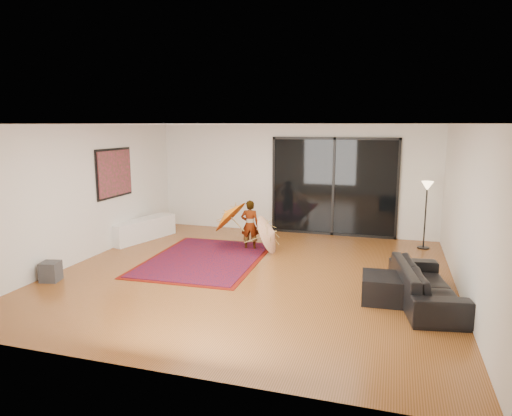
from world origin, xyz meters
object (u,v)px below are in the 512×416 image
at_px(sofa, 426,284).
at_px(child, 250,225).
at_px(media_console, 143,229).
at_px(ottoman, 385,288).

relative_size(sofa, child, 1.86).
height_order(media_console, child, child).
xyz_separation_m(sofa, ottoman, (-0.59, -0.08, -0.09)).
bearing_deg(ottoman, media_console, 157.65).
distance_m(ottoman, child, 3.69).
bearing_deg(sofa, media_console, 60.41).
relative_size(media_console, ottoman, 2.54).
distance_m(media_console, child, 2.71).
bearing_deg(media_console, child, 14.25).
bearing_deg(ottoman, child, 142.37).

